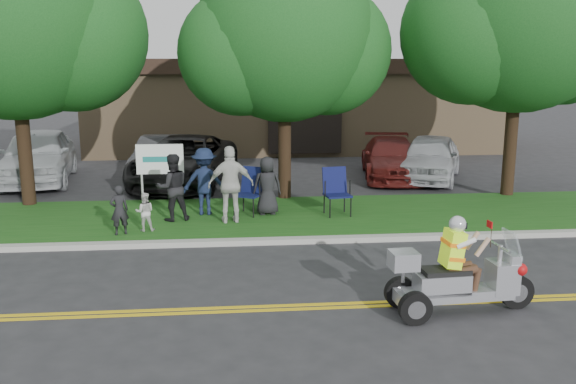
{
  "coord_description": "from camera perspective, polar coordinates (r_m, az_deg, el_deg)",
  "views": [
    {
      "loc": [
        -0.96,
        -9.73,
        3.93
      ],
      "look_at": [
        0.12,
        2.0,
        1.38
      ],
      "focal_mm": 38.0,
      "sensor_mm": 36.0,
      "label": 1
    }
  ],
  "objects": [
    {
      "name": "centerline_near",
      "position": [
        10.0,
        0.69,
        -10.9
      ],
      "size": [
        60.0,
        0.1,
        0.01
      ],
      "primitive_type": "cube",
      "color": "gold",
      "rests_on": "ground"
    },
    {
      "name": "parked_car_far_right",
      "position": [
        20.95,
        13.15,
        3.18
      ],
      "size": [
        3.43,
        4.78,
        1.51
      ],
      "primitive_type": "imported",
      "rotation": [
        0.0,
        0.0,
        -0.42
      ],
      "color": "#B4B5BB",
      "rests_on": "ground"
    },
    {
      "name": "parked_car_mid",
      "position": [
        19.79,
        -9.66,
        2.88
      ],
      "size": [
        3.6,
        6.0,
        1.56
      ],
      "primitive_type": "imported",
      "rotation": [
        0.0,
        0.0,
        -0.19
      ],
      "color": "black",
      "rests_on": "ground"
    },
    {
      "name": "spectator_chair_a",
      "position": [
        15.46,
        -7.81,
        0.99
      ],
      "size": [
        1.13,
        0.7,
        1.69
      ],
      "primitive_type": "imported",
      "rotation": [
        0.0,
        0.0,
        3.08
      ],
      "color": "#16203E",
      "rests_on": "grass_verge"
    },
    {
      "name": "curb",
      "position": [
        13.38,
        -0.92,
        -4.6
      ],
      "size": [
        60.0,
        0.25,
        0.12
      ],
      "primitive_type": "cube",
      "color": "#A8A89E",
      "rests_on": "ground"
    },
    {
      "name": "parked_car_left",
      "position": [
        21.0,
        -11.64,
        3.15
      ],
      "size": [
        1.9,
        4.46,
        1.43
      ],
      "primitive_type": "imported",
      "rotation": [
        0.0,
        0.0,
        -0.09
      ],
      "color": "#303033",
      "rests_on": "ground"
    },
    {
      "name": "spectator_adult_mid",
      "position": [
        14.99,
        -10.76,
        0.42
      ],
      "size": [
        0.94,
        0.82,
        1.64
      ],
      "primitive_type": "imported",
      "rotation": [
        0.0,
        0.0,
        3.43
      ],
      "color": "black",
      "rests_on": "grass_verge"
    },
    {
      "name": "tree_right",
      "position": [
        18.61,
        21.02,
        14.81
      ],
      "size": [
        6.86,
        5.6,
        8.07
      ],
      "color": "#332114",
      "rests_on": "ground"
    },
    {
      "name": "parked_car_far_left",
      "position": [
        21.61,
        -22.35,
        3.18
      ],
      "size": [
        2.81,
        5.41,
        1.76
      ],
      "primitive_type": "imported",
      "rotation": [
        0.0,
        0.0,
        0.15
      ],
      "color": "#BABEC2",
      "rests_on": "ground"
    },
    {
      "name": "child_right",
      "position": [
        14.27,
        -13.26,
        -1.82
      ],
      "size": [
        0.45,
        0.36,
        0.89
      ],
      "primitive_type": "imported",
      "rotation": [
        0.0,
        0.0,
        3.19
      ],
      "color": "silver",
      "rests_on": "grass_verge"
    },
    {
      "name": "tree_left",
      "position": [
        17.65,
        -24.11,
        14.17
      ],
      "size": [
        6.62,
        5.4,
        7.78
      ],
      "color": "#332114",
      "rests_on": "ground"
    },
    {
      "name": "spectator_chair_b",
      "position": [
        15.35,
        -1.95,
        0.61
      ],
      "size": [
        0.76,
        0.53,
        1.48
      ],
      "primitive_type": "imported",
      "rotation": [
        0.0,
        0.0,
        3.23
      ],
      "color": "black",
      "rests_on": "grass_verge"
    },
    {
      "name": "parked_car_right",
      "position": [
        21.04,
        9.65,
        3.13
      ],
      "size": [
        2.61,
        4.88,
        1.35
      ],
      "primitive_type": "imported",
      "rotation": [
        0.0,
        0.0,
        -0.16
      ],
      "color": "#571714",
      "rests_on": "ground"
    },
    {
      "name": "grass_verge",
      "position": [
        15.45,
        -1.52,
        -2.32
      ],
      "size": [
        60.0,
        4.0,
        0.1
      ],
      "primitive_type": "cube",
      "color": "#184D14",
      "rests_on": "ground"
    },
    {
      "name": "centerline_far",
      "position": [
        10.14,
        0.6,
        -10.55
      ],
      "size": [
        60.0,
        0.1,
        0.01
      ],
      "primitive_type": "cube",
      "color": "gold",
      "rests_on": "ground"
    },
    {
      "name": "tree_mid",
      "position": [
        17.03,
        -0.16,
        13.91
      ],
      "size": [
        5.88,
        4.8,
        7.05
      ],
      "color": "#332114",
      "rests_on": "ground"
    },
    {
      "name": "commercial_building",
      "position": [
        28.92,
        0.64,
        8.41
      ],
      "size": [
        18.0,
        8.2,
        4.0
      ],
      "color": "#9E7F5B",
      "rests_on": "ground"
    },
    {
      "name": "business_sign",
      "position": [
        16.66,
        -11.89,
        2.71
      ],
      "size": [
        1.25,
        0.06,
        1.75
      ],
      "color": "silver",
      "rests_on": "ground"
    },
    {
      "name": "trike_scooter",
      "position": [
        10.05,
        15.46,
        -7.88
      ],
      "size": [
        2.43,
        0.84,
        1.59
      ],
      "rotation": [
        0.0,
        0.0,
        0.07
      ],
      "color": "black",
      "rests_on": "ground"
    },
    {
      "name": "child_left",
      "position": [
        14.08,
        -15.51,
        -1.63
      ],
      "size": [
        0.48,
        0.41,
        1.13
      ],
      "primitive_type": "imported",
      "rotation": [
        0.0,
        0.0,
        3.54
      ],
      "color": "black",
      "rests_on": "grass_verge"
    },
    {
      "name": "lawn_chair_a",
      "position": [
        15.48,
        -3.52,
        0.41
      ],
      "size": [
        0.85,
        0.86,
        1.18
      ],
      "rotation": [
        0.0,
        0.0,
        -0.51
      ],
      "color": "black",
      "rests_on": "grass_verge"
    },
    {
      "name": "lawn_chair_b",
      "position": [
        15.44,
        4.51,
        0.37
      ],
      "size": [
        0.71,
        0.73,
        1.19
      ],
      "rotation": [
        0.0,
        0.0,
        0.14
      ],
      "color": "black",
      "rests_on": "grass_verge"
    },
    {
      "name": "spectator_adult_right",
      "position": [
        14.59,
        -5.37,
        0.7
      ],
      "size": [
        1.12,
        0.55,
        1.85
      ],
      "primitive_type": "imported",
      "rotation": [
        0.0,
        0.0,
        3.24
      ],
      "color": "silver",
      "rests_on": "grass_verge"
    },
    {
      "name": "ground",
      "position": [
        10.53,
        0.36,
        -9.7
      ],
      "size": [
        120.0,
        120.0,
        0.0
      ],
      "primitive_type": "plane",
      "color": "#28282B",
      "rests_on": "ground"
    }
  ]
}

